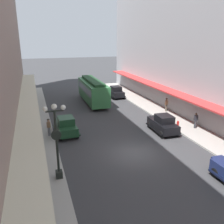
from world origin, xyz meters
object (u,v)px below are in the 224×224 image
streetcar (93,90)px  pedestrian_2 (27,103)px  pedestrian_4 (49,127)px  pedestrian_3 (34,111)px  pedestrian_1 (196,120)px  pedestrian_0 (166,105)px  parked_car_2 (66,125)px  fire_hydrant (178,125)px  parked_car_1 (115,92)px  lamp_post_with_clock (56,139)px  parked_car_3 (163,123)px  pedestrian_5 (28,105)px

streetcar → pedestrian_2: bearing=-174.4°
streetcar → pedestrian_4: size_ratio=5.77×
streetcar → pedestrian_3: (-8.31, -5.13, -0.89)m
pedestrian_1 → pedestrian_4: (-14.56, 2.74, 0.02)m
pedestrian_0 → pedestrian_3: (-16.03, 2.38, 0.00)m
parked_car_2 → pedestrian_3: 6.37m
streetcar → pedestrian_1: (7.46, -13.75, -0.91)m
fire_hydrant → pedestrian_4: bearing=170.2°
parked_car_1 → parked_car_2: bearing=-126.9°
lamp_post_with_clock → pedestrian_3: bearing=95.4°
pedestrian_2 → pedestrian_3: same height
lamp_post_with_clock → pedestrian_2: lamp_post_with_clock is taller
fire_hydrant → pedestrian_4: size_ratio=0.49×
parked_car_3 → lamp_post_with_clock: lamp_post_with_clock is taller
lamp_post_with_clock → pedestrian_1: 15.43m
pedestrian_1 → pedestrian_3: (-15.77, 8.62, 0.02)m
parked_car_3 → pedestrian_2: (-12.99, 12.43, 0.07)m
pedestrian_0 → pedestrian_4: bearing=-166.7°
pedestrian_4 → pedestrian_1: bearing=-10.7°
parked_car_2 → parked_car_3: (9.34, -2.49, 0.00)m
fire_hydrant → pedestrian_5: pedestrian_5 is taller
parked_car_1 → fire_hydrant: bearing=-84.3°
streetcar → pedestrian_3: size_ratio=5.77×
lamp_post_with_clock → pedestrian_5: bearing=96.9°
parked_car_3 → pedestrian_5: parked_car_3 is taller
pedestrian_2 → streetcar: bearing=5.6°
parked_car_2 → streetcar: streetcar is taller
lamp_post_with_clock → pedestrian_0: 18.58m
parked_car_1 → parked_car_2: (-9.65, -12.86, 0.00)m
pedestrian_1 → pedestrian_5: pedestrian_5 is taller
streetcar → lamp_post_with_clock: size_ratio=1.87×
pedestrian_5 → pedestrian_0: bearing=-17.8°
pedestrian_1 → pedestrian_2: pedestrian_2 is taller
parked_car_1 → lamp_post_with_clock: size_ratio=0.83×
pedestrian_3 → pedestrian_5: (-0.72, 3.01, 0.00)m
pedestrian_4 → pedestrian_5: size_ratio=1.00×
parked_car_3 → pedestrian_1: size_ratio=2.63×
pedestrian_1 → parked_car_2: bearing=167.2°
pedestrian_2 → pedestrian_3: 4.32m
streetcar → pedestrian_1: streetcar is taller
pedestrian_5 → pedestrian_2: bearing=93.4°
parked_car_2 → pedestrian_5: size_ratio=2.57×
parked_car_2 → pedestrian_4: size_ratio=2.57×
parked_car_1 → lamp_post_with_clock: (-11.24, -20.66, 2.04)m
fire_hydrant → pedestrian_0: size_ratio=0.49×
pedestrian_1 → parked_car_1: bearing=101.7°
pedestrian_0 → lamp_post_with_clock: bearing=-143.0°
streetcar → pedestrian_0: (7.72, -7.51, -0.89)m
pedestrian_2 → pedestrian_4: 10.32m
lamp_post_with_clock → pedestrian_0: (14.76, 11.12, -1.97)m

